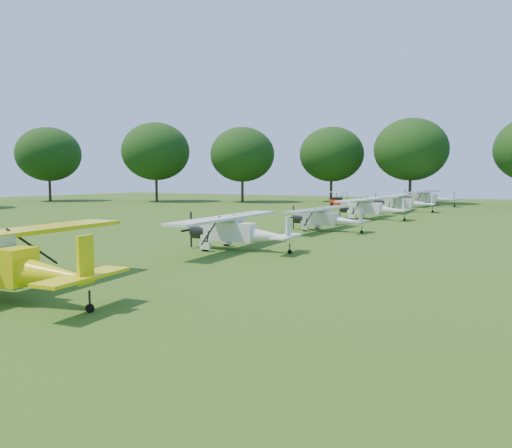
% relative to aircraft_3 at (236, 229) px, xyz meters
% --- Properties ---
extents(ground, '(160.00, 160.00, 0.00)m').
position_rel_aircraft_3_xyz_m(ground, '(-1.01, -2.11, -1.16)').
color(ground, '#2A5014').
rests_on(ground, ground).
extents(tree_belt, '(137.36, 130.27, 14.52)m').
position_rel_aircraft_3_xyz_m(tree_belt, '(2.56, -1.95, 6.87)').
color(tree_belt, '#2F2112').
rests_on(tree_belt, ground).
extents(aircraft_3, '(6.35, 10.12, 1.99)m').
position_rel_aircraft_3_xyz_m(aircraft_3, '(0.00, 0.00, 0.00)').
color(aircraft_3, silver).
rests_on(aircraft_3, ground).
extents(aircraft_4, '(5.76, 9.15, 1.81)m').
position_rel_aircraft_3_xyz_m(aircraft_4, '(0.47, 11.59, -0.11)').
color(aircraft_4, silver).
rests_on(aircraft_4, ground).
extents(aircraft_5, '(6.69, 10.65, 2.10)m').
position_rel_aircraft_3_xyz_m(aircraft_5, '(0.21, 23.51, 0.06)').
color(aircraft_5, silver).
rests_on(aircraft_5, ground).
extents(aircraft_6, '(6.77, 10.77, 2.12)m').
position_rel_aircraft_3_xyz_m(aircraft_6, '(0.33, 35.66, 0.07)').
color(aircraft_6, silver).
rests_on(aircraft_6, ground).
extents(aircraft_7, '(7.13, 11.36, 2.23)m').
position_rel_aircraft_3_xyz_m(aircraft_7, '(0.65, 48.99, 0.14)').
color(aircraft_7, silver).
rests_on(aircraft_7, ground).
extents(golf_cart, '(2.58, 1.93, 1.97)m').
position_rel_aircraft_3_xyz_m(golf_cart, '(-10.41, 43.72, -0.50)').
color(golf_cart, '#B8270D').
rests_on(golf_cart, ground).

